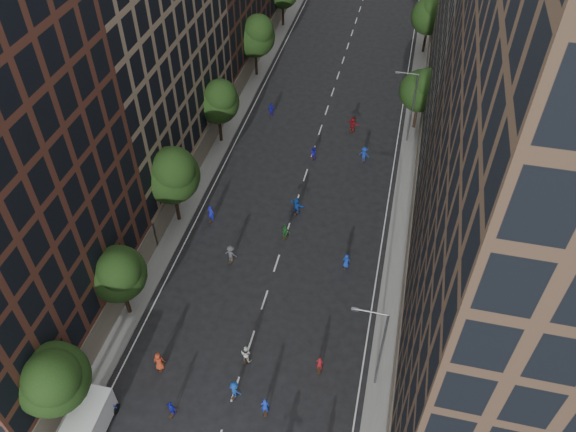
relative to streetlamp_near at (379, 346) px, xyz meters
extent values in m
plane|color=black|center=(-10.37, 28.00, -5.17)|extent=(240.00, 240.00, 0.00)
cube|color=slate|center=(-22.37, 35.50, -5.09)|extent=(4.00, 105.00, 0.15)
cube|color=slate|center=(1.63, 35.50, -5.09)|extent=(4.00, 105.00, 0.15)
cube|color=#90775E|center=(-29.37, 23.00, 11.83)|extent=(14.00, 26.00, 34.00)
cube|color=#4B3728|center=(8.63, 3.00, 12.83)|extent=(14.00, 30.00, 36.00)
cube|color=#625C51|center=(8.63, 32.00, 11.33)|extent=(14.00, 28.00, 33.00)
cylinder|color=black|center=(-21.57, -8.00, -3.19)|extent=(0.36, 0.36, 3.96)
sphere|color=black|center=(-21.57, -8.00, 0.41)|extent=(5.20, 5.20, 5.20)
sphere|color=black|center=(-20.92, -8.52, 1.71)|extent=(3.90, 3.90, 3.90)
cylinder|color=black|center=(-21.57, 2.00, -3.32)|extent=(0.36, 0.36, 3.70)
sphere|color=black|center=(-21.57, 2.00, 0.04)|extent=(4.80, 4.80, 4.80)
sphere|color=black|center=(-20.97, 1.52, 1.24)|extent=(3.60, 3.60, 3.60)
cylinder|color=black|center=(-21.57, 14.00, -3.06)|extent=(0.36, 0.36, 4.22)
sphere|color=black|center=(-21.57, 14.00, 0.78)|extent=(5.60, 5.60, 5.60)
sphere|color=black|center=(-20.87, 13.44, 2.18)|extent=(4.20, 4.20, 4.20)
cylinder|color=black|center=(-21.57, 28.00, -3.23)|extent=(0.36, 0.36, 3.87)
sphere|color=black|center=(-21.57, 28.00, 0.29)|extent=(5.00, 5.00, 5.00)
sphere|color=black|center=(-20.94, 27.50, 1.54)|extent=(3.75, 3.75, 3.75)
cylinder|color=black|center=(-21.57, 44.00, -3.14)|extent=(0.36, 0.36, 4.05)
sphere|color=black|center=(-21.57, 44.00, 0.54)|extent=(5.40, 5.40, 5.40)
sphere|color=black|center=(-20.89, 43.46, 1.89)|extent=(4.05, 4.05, 4.05)
cylinder|color=black|center=(-21.57, 60.00, -3.28)|extent=(0.36, 0.36, 3.78)
cylinder|color=black|center=(0.83, 36.00, -3.30)|extent=(0.36, 0.36, 3.74)
sphere|color=black|center=(0.83, 36.00, 0.10)|extent=(5.00, 5.00, 5.00)
sphere|color=black|center=(1.46, 35.50, 1.35)|extent=(3.75, 3.75, 3.75)
cylinder|color=black|center=(0.83, 56.00, -3.19)|extent=(0.36, 0.36, 3.96)
sphere|color=black|center=(0.83, 56.00, 0.41)|extent=(5.20, 5.20, 5.20)
sphere|color=black|center=(1.48, 55.48, 1.71)|extent=(3.90, 3.90, 3.90)
cylinder|color=#595B60|center=(0.23, 0.00, -0.67)|extent=(0.18, 0.18, 9.00)
cylinder|color=#595B60|center=(-0.97, 0.00, 3.83)|extent=(2.40, 0.12, 0.12)
cube|color=#595B60|center=(-2.07, 0.00, 3.78)|extent=(0.50, 0.22, 0.15)
cylinder|color=#595B60|center=(0.23, 33.00, -0.67)|extent=(0.18, 0.18, 9.00)
cylinder|color=#595B60|center=(-0.97, 33.00, 3.83)|extent=(2.40, 0.12, 0.12)
cube|color=#595B60|center=(-2.07, 33.00, 3.78)|extent=(0.50, 0.22, 0.15)
cube|color=white|center=(-19.66, -8.36, -3.61)|extent=(2.36, 3.93, 2.37)
cylinder|color=black|center=(-20.78, -6.88, -4.76)|extent=(0.29, 0.82, 0.82)
cylinder|color=black|center=(-18.63, -6.82, -4.76)|extent=(0.29, 0.82, 0.82)
imported|color=#1426A7|center=(-18.87, -6.85, -4.30)|extent=(0.95, 0.73, 1.73)
imported|color=#1732BC|center=(-7.57, -4.31, -4.27)|extent=(0.74, 0.58, 1.80)
imported|color=navy|center=(-10.19, -3.54, -4.29)|extent=(1.28, 0.99, 1.75)
imported|color=#141BA8|center=(-14.36, -6.02, -4.37)|extent=(1.01, 0.65, 1.60)
imported|color=#A7361B|center=(-16.79, -2.57, -4.22)|extent=(1.05, 0.83, 1.89)
imported|color=maroon|center=(-4.26, 0.20, -4.36)|extent=(0.61, 0.42, 1.61)
imported|color=white|center=(-10.23, -0.30, -4.27)|extent=(1.00, 0.85, 1.80)
imported|color=#434348|center=(-14.65, 9.84, -4.22)|extent=(1.34, 0.92, 1.90)
imported|color=#1D6126|center=(-10.34, 13.92, -4.29)|extent=(1.11, 0.71, 1.76)
imported|color=#1542AA|center=(-10.02, 17.78, -4.21)|extent=(1.86, 1.17, 1.91)
imported|color=#13349F|center=(-3.86, 11.55, -4.38)|extent=(0.85, 0.64, 1.58)
imported|color=#161BB5|center=(-18.29, 14.68, -4.20)|extent=(0.79, 0.62, 1.93)
imported|color=#1E16B8|center=(-10.11, 27.24, -4.40)|extent=(0.92, 0.83, 1.54)
imported|color=#13319D|center=(-4.35, 28.00, -4.24)|extent=(1.33, 0.95, 1.86)
imported|color=#1816B5|center=(-16.98, 34.54, -4.28)|extent=(1.12, 0.72, 1.78)
imported|color=maroon|center=(-6.52, 33.62, -4.21)|extent=(1.86, 1.14, 1.91)
camera|label=1|loc=(-1.27, -23.83, 35.15)|focal=35.00mm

